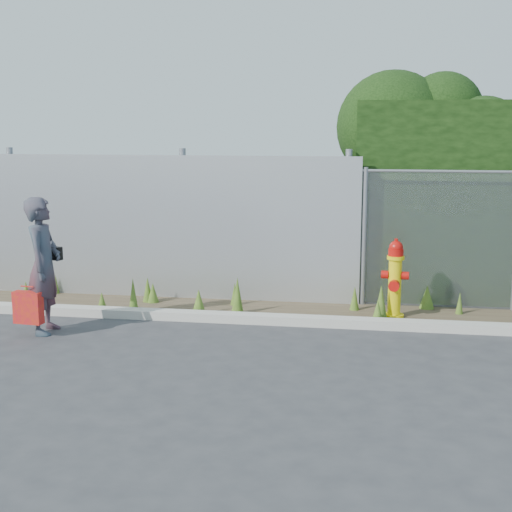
{
  "coord_description": "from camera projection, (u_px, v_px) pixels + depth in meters",
  "views": [
    {
      "loc": [
        1.11,
        -7.43,
        2.66
      ],
      "look_at": [
        -0.3,
        1.4,
        1.0
      ],
      "focal_mm": 50.0,
      "sensor_mm": 36.0,
      "label": 1
    }
  ],
  "objects": [
    {
      "name": "ground",
      "position": [
        263.0,
        368.0,
        7.87
      ],
      "size": [
        80.0,
        80.0,
        0.0
      ],
      "primitive_type": "plane",
      "color": "#343436",
      "rests_on": "ground"
    },
    {
      "name": "corrugated_fence",
      "position": [
        86.0,
        226.0,
        11.09
      ],
      "size": [
        8.5,
        0.21,
        2.3
      ],
      "color": "#ACAEB3",
      "rests_on": "ground"
    },
    {
      "name": "woman",
      "position": [
        44.0,
        266.0,
        9.09
      ],
      "size": [
        0.49,
        0.68,
        1.76
      ],
      "primitive_type": "imported",
      "rotation": [
        0.0,
        0.0,
        1.68
      ],
      "color": "#115D6C",
      "rests_on": "ground"
    },
    {
      "name": "weed_strip",
      "position": [
        297.0,
        304.0,
        10.18
      ],
      "size": [
        16.0,
        1.29,
        0.53
      ],
      "color": "#483A29",
      "rests_on": "ground"
    },
    {
      "name": "black_shoulder_bag",
      "position": [
        54.0,
        253.0,
        9.28
      ],
      "size": [
        0.23,
        0.1,
        0.17
      ],
      "rotation": [
        0.0,
        0.0,
        -0.29
      ],
      "color": "black"
    },
    {
      "name": "red_tote_bag",
      "position": [
        28.0,
        308.0,
        8.95
      ],
      "size": [
        0.37,
        0.14,
        0.48
      ],
      "rotation": [
        0.0,
        0.0,
        -0.11
      ],
      "color": "#C1340B"
    },
    {
      "name": "curb",
      "position": [
        283.0,
        320.0,
        9.6
      ],
      "size": [
        16.0,
        0.22,
        0.12
      ],
      "primitive_type": "cube",
      "color": "#ADA99C",
      "rests_on": "ground"
    },
    {
      "name": "fire_hydrant",
      "position": [
        395.0,
        280.0,
        9.8
      ],
      "size": [
        0.38,
        0.34,
        1.12
      ],
      "rotation": [
        0.0,
        0.0,
        -0.1
      ],
      "color": "yellow",
      "rests_on": "ground"
    }
  ]
}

